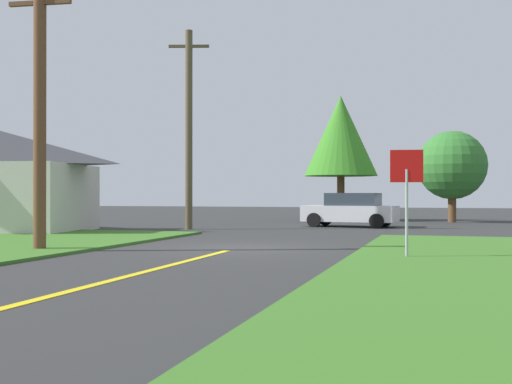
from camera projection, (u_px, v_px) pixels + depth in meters
ground_plane at (238, 248)px, 18.22m from camera, size 120.00×120.00×0.00m
lane_stripe_center at (89, 286)px, 10.55m from camera, size 0.20×14.00×0.01m
stop_sign at (407, 182)px, 14.96m from camera, size 0.76×0.16×2.60m
car_approaching_junction at (351, 210)px, 30.23m from camera, size 4.57×2.46×1.62m
utility_pole_near at (40, 113)px, 17.22m from camera, size 1.80×0.34×7.36m
utility_pole_mid at (189, 127)px, 28.07m from camera, size 1.77×0.60×8.85m
oak_tree_left at (341, 136)px, 37.89m from camera, size 4.38×4.38×7.49m
pine_tree_center at (452, 165)px, 35.37m from camera, size 3.83×3.83×5.12m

